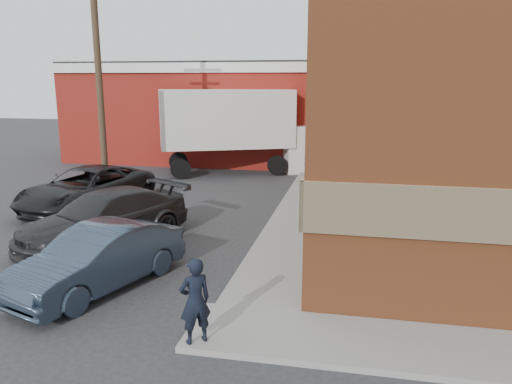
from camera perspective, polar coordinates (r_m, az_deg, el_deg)
The scene contains 9 objects.
ground at distance 10.63m, azimuth -3.09°, elevation -13.33°, with size 90.00×90.00×0.00m, color #28282B.
sidewalk_west at distance 18.89m, azimuth 5.57°, elevation -1.41°, with size 1.80×18.00×0.12m, color gray.
warehouse at distance 30.48m, azimuth -4.64°, elevation 9.24°, with size 16.30×8.30×5.60m.
utility_pole at distance 20.77m, azimuth -17.52°, elevation 12.41°, with size 2.00×0.26×9.00m.
man at distance 8.95m, azimuth -6.99°, elevation -12.23°, with size 0.57×0.37×1.57m, color black.
sedan at distance 11.91m, azimuth -17.55°, elevation -7.27°, with size 1.51×4.33×1.43m, color #2C394A.
suv_a at distance 19.22m, azimuth -18.78°, elevation 0.37°, with size 2.55×5.52×1.53m, color black.
suv_b at distance 15.04m, azimuth -16.99°, elevation -2.88°, with size 2.12×5.22×1.52m, color #252528.
box_truck at distance 25.25m, azimuth -1.57°, elevation 7.62°, with size 8.75×5.57×4.17m.
Camera 1 is at (2.45, -9.22, 4.68)m, focal length 35.00 mm.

